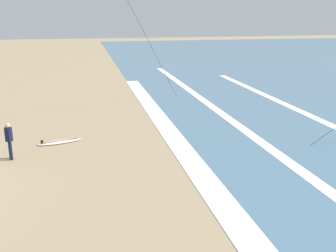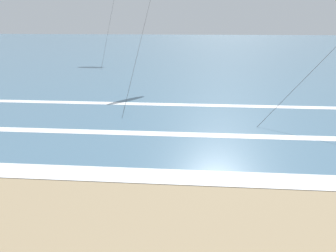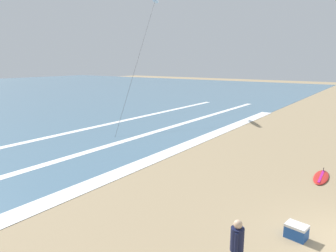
% 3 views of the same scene
% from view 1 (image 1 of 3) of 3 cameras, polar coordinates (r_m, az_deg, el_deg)
% --- Properties ---
extents(wave_foam_shoreline, '(43.68, 1.04, 0.01)m').
position_cam_1_polar(wave_foam_shoreline, '(15.45, 4.90, -7.10)').
color(wave_foam_shoreline, white).
rests_on(wave_foam_shoreline, ocean_surface).
extents(wave_foam_mid_break, '(56.61, 0.58, 0.01)m').
position_cam_1_polar(wave_foam_mid_break, '(17.81, 16.23, -4.50)').
color(wave_foam_mid_break, white).
rests_on(wave_foam_mid_break, ocean_surface).
extents(surfer_mid_group, '(0.51, 0.32, 1.60)m').
position_cam_1_polar(surfer_mid_group, '(18.07, -21.76, -1.57)').
color(surfer_mid_group, '#141938').
rests_on(surfer_mid_group, ground).
extents(surfboard_left_pile, '(1.16, 2.18, 0.25)m').
position_cam_1_polar(surfboard_left_pile, '(19.86, -15.23, -2.18)').
color(surfboard_left_pile, silver).
rests_on(surfboard_left_pile, ground).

